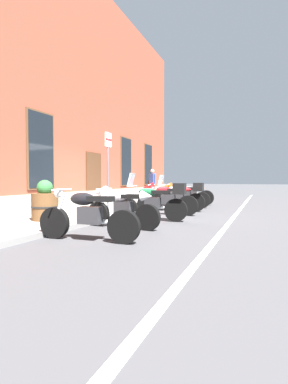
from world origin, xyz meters
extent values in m
plane|color=#38383A|center=(0.00, 0.00, 0.00)|extent=(140.00, 140.00, 0.00)
cube|color=slate|center=(0.00, 1.32, 0.06)|extent=(27.86, 2.65, 0.12)
cube|color=silver|center=(0.00, -3.20, 0.00)|extent=(27.86, 0.12, 0.01)
cube|color=brown|center=(0.00, 5.24, 4.78)|extent=(21.86, 5.19, 9.56)
cube|color=gray|center=(0.00, 2.61, 0.35)|extent=(21.86, 0.10, 0.70)
cube|color=#513823|center=(-1.56, 2.63, 2.10)|extent=(1.22, 0.06, 2.52)
cube|color=black|center=(-1.56, 2.60, 2.10)|extent=(1.10, 0.03, 2.40)
cube|color=#472B19|center=(1.56, 2.62, 1.15)|extent=(1.10, 0.08, 2.30)
cube|color=#513823|center=(4.69, 2.63, 2.10)|extent=(1.22, 0.06, 2.52)
cube|color=black|center=(4.69, 2.60, 2.10)|extent=(1.10, 0.03, 2.40)
cube|color=#513823|center=(7.81, 2.63, 2.10)|extent=(1.22, 0.06, 2.52)
cube|color=black|center=(7.81, 2.60, 2.10)|extent=(1.10, 0.03, 2.40)
cylinder|color=black|center=(-4.40, -0.25, 0.31)|extent=(0.15, 0.62, 0.62)
cylinder|color=black|center=(-4.32, -1.73, 0.31)|extent=(0.15, 0.62, 0.62)
cylinder|color=silver|center=(-4.39, -0.35, 0.58)|extent=(0.09, 0.32, 0.66)
cube|color=#28282B|center=(-4.35, -1.04, 0.49)|extent=(0.24, 0.45, 0.32)
ellipsoid|color=black|center=(-4.36, -0.89, 0.79)|extent=(0.29, 0.53, 0.24)
cube|color=black|center=(-4.34, -1.27, 0.80)|extent=(0.25, 0.49, 0.10)
cylinder|color=silver|center=(-4.39, -0.43, 0.96)|extent=(0.62, 0.07, 0.04)
cylinder|color=silver|center=(-4.22, -1.33, 0.36)|extent=(0.12, 0.45, 0.09)
sphere|color=silver|center=(-4.39, -0.35, 0.89)|extent=(0.18, 0.18, 0.18)
cylinder|color=black|center=(-2.74, -0.24, 0.30)|extent=(0.18, 0.62, 0.61)
cylinder|color=black|center=(-2.89, -1.62, 0.30)|extent=(0.18, 0.62, 0.61)
cylinder|color=silver|center=(-2.75, -0.34, 0.56)|extent=(0.10, 0.32, 0.63)
cube|color=#28282B|center=(-2.82, -0.98, 0.48)|extent=(0.26, 0.46, 0.32)
ellipsoid|color=silver|center=(-2.80, -0.83, 0.76)|extent=(0.31, 0.54, 0.24)
cube|color=black|center=(-2.84, -1.21, 0.77)|extent=(0.27, 0.50, 0.10)
cylinder|color=silver|center=(-2.76, -0.42, 0.93)|extent=(0.62, 0.10, 0.04)
cylinder|color=silver|center=(-2.73, -1.29, 0.35)|extent=(0.14, 0.46, 0.09)
cone|color=silver|center=(-2.75, -0.29, 0.83)|extent=(0.39, 0.38, 0.36)
cone|color=silver|center=(-2.88, -1.60, 0.79)|extent=(0.27, 0.28, 0.24)
cylinder|color=black|center=(-1.41, -0.39, 0.32)|extent=(0.17, 0.64, 0.64)
cylinder|color=black|center=(-1.30, -1.82, 0.32)|extent=(0.17, 0.64, 0.64)
cylinder|color=silver|center=(-1.41, -0.49, 0.59)|extent=(0.10, 0.33, 0.66)
cube|color=#28282B|center=(-1.35, -1.16, 0.50)|extent=(0.26, 0.46, 0.32)
ellipsoid|color=#195633|center=(-1.36, -1.01, 0.80)|extent=(0.30, 0.54, 0.24)
cube|color=black|center=(-1.33, -1.39, 0.81)|extent=(0.26, 0.50, 0.10)
cylinder|color=silver|center=(-1.40, -0.57, 0.97)|extent=(0.62, 0.09, 0.04)
cylinder|color=silver|center=(-1.21, -1.45, 0.37)|extent=(0.13, 0.46, 0.09)
cube|color=#B2BCC6|center=(-1.40, -0.51, 1.15)|extent=(0.37, 0.17, 0.40)
cube|color=black|center=(-1.29, -1.92, 0.91)|extent=(0.39, 0.35, 0.30)
cylinder|color=black|center=(0.06, -0.40, 0.33)|extent=(0.15, 0.66, 0.65)
cylinder|color=black|center=(0.12, -1.81, 0.33)|extent=(0.15, 0.66, 0.65)
cylinder|color=silver|center=(0.07, -0.50, 0.60)|extent=(0.08, 0.33, 0.66)
cube|color=#28282B|center=(0.10, -1.15, 0.51)|extent=(0.24, 0.45, 0.32)
ellipsoid|color=red|center=(0.09, -1.00, 0.82)|extent=(0.28, 0.53, 0.24)
cube|color=black|center=(0.10, -1.38, 0.83)|extent=(0.24, 0.49, 0.10)
cylinder|color=silver|center=(0.07, -0.58, 0.99)|extent=(0.62, 0.06, 0.04)
cylinder|color=silver|center=(0.23, -1.45, 0.38)|extent=(0.11, 0.45, 0.09)
cone|color=red|center=(0.07, -0.45, 0.89)|extent=(0.37, 0.35, 0.36)
cone|color=red|center=(0.12, -1.79, 0.85)|extent=(0.25, 0.27, 0.24)
cylinder|color=black|center=(1.32, -0.36, 0.34)|extent=(0.12, 0.67, 0.67)
cylinder|color=black|center=(1.32, -1.79, 0.34)|extent=(0.12, 0.67, 0.67)
cylinder|color=silver|center=(1.32, -0.46, 0.59)|extent=(0.07, 0.31, 0.63)
cube|color=#28282B|center=(1.32, -1.13, 0.52)|extent=(0.22, 0.44, 0.32)
ellipsoid|color=#B7BABF|center=(1.32, -0.98, 0.78)|extent=(0.26, 0.52, 0.24)
cube|color=black|center=(1.32, -1.36, 0.79)|extent=(0.22, 0.48, 0.10)
cylinder|color=silver|center=(1.32, -0.54, 0.95)|extent=(0.62, 0.04, 0.04)
cylinder|color=silver|center=(1.44, -1.43, 0.39)|extent=(0.09, 0.45, 0.09)
cube|color=#B2BCC6|center=(1.32, -0.48, 1.13)|extent=(0.36, 0.14, 0.40)
cube|color=black|center=(1.32, -1.89, 0.89)|extent=(0.36, 0.32, 0.30)
cylinder|color=black|center=(2.82, -0.20, 0.33)|extent=(0.13, 0.66, 0.66)
cylinder|color=black|center=(2.79, -1.73, 0.33)|extent=(0.13, 0.66, 0.66)
cylinder|color=silver|center=(2.81, -0.30, 0.58)|extent=(0.07, 0.31, 0.64)
cube|color=#28282B|center=(2.80, -1.01, 0.51)|extent=(0.23, 0.44, 0.32)
ellipsoid|color=orange|center=(2.81, -0.86, 0.79)|extent=(0.27, 0.52, 0.24)
cube|color=black|center=(2.80, -1.24, 0.80)|extent=(0.23, 0.48, 0.10)
cylinder|color=silver|center=(2.81, -0.38, 0.96)|extent=(0.62, 0.04, 0.04)
cylinder|color=silver|center=(2.92, -1.32, 0.38)|extent=(0.10, 0.45, 0.09)
cone|color=orange|center=(2.82, -0.25, 0.86)|extent=(0.36, 0.35, 0.36)
cone|color=orange|center=(2.79, -1.71, 0.82)|extent=(0.24, 0.26, 0.24)
cylinder|color=black|center=(4.33, -0.14, 0.34)|extent=(0.15, 0.68, 0.68)
cylinder|color=black|center=(4.26, -1.63, 0.34)|extent=(0.15, 0.68, 0.68)
cylinder|color=silver|center=(4.32, -0.24, 0.56)|extent=(0.08, 0.29, 0.58)
cube|color=#28282B|center=(4.29, -0.94, 0.52)|extent=(0.24, 0.45, 0.32)
ellipsoid|color=slate|center=(4.30, -0.79, 0.73)|extent=(0.28, 0.53, 0.24)
cube|color=black|center=(4.28, -1.17, 0.74)|extent=(0.24, 0.49, 0.10)
cylinder|color=silver|center=(4.32, -0.32, 0.90)|extent=(0.62, 0.06, 0.04)
cylinder|color=silver|center=(4.40, -1.24, 0.39)|extent=(0.11, 0.45, 0.09)
sphere|color=silver|center=(4.32, -0.24, 0.83)|extent=(0.18, 0.18, 0.18)
cylinder|color=black|center=(6.74, 1.87, 0.53)|extent=(0.14, 0.14, 0.82)
cylinder|color=black|center=(6.83, 2.02, 0.53)|extent=(0.14, 0.14, 0.82)
cube|color=#2D478C|center=(6.79, 1.94, 1.23)|extent=(0.38, 0.45, 0.58)
sphere|color=tan|center=(6.79, 1.94, 1.66)|extent=(0.22, 0.22, 0.22)
cylinder|color=#2D478C|center=(6.65, 1.73, 1.20)|extent=(0.09, 0.09, 0.55)
cylinder|color=#2D478C|center=(6.92, 2.16, 1.20)|extent=(0.09, 0.09, 0.55)
cube|color=#592D19|center=(6.94, 2.23, 0.99)|extent=(0.14, 0.13, 0.24)
cylinder|color=#4C4C51|center=(-0.85, 0.56, 1.40)|extent=(0.06, 0.06, 2.56)
cube|color=white|center=(-0.85, 0.54, 2.43)|extent=(0.36, 0.03, 0.44)
cube|color=red|center=(-0.85, 0.53, 2.43)|extent=(0.36, 0.01, 0.08)
cylinder|color=brown|center=(-3.10, 1.13, 0.47)|extent=(0.67, 0.67, 0.69)
cylinder|color=black|center=(-3.10, 1.13, 0.47)|extent=(0.70, 0.70, 0.04)
sphere|color=#28602D|center=(-3.10, 1.13, 0.95)|extent=(0.40, 0.40, 0.40)
camera|label=1|loc=(-8.97, -4.05, 1.16)|focal=27.16mm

